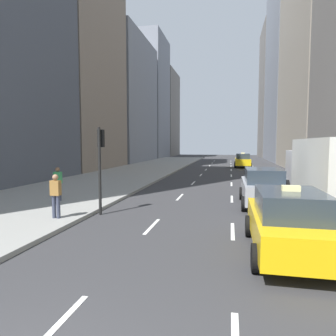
{
  "coord_description": "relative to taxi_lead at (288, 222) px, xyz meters",
  "views": [
    {
      "loc": [
        2.48,
        -2.08,
        2.92
      ],
      "look_at": [
        -0.45,
        11.96,
        1.77
      ],
      "focal_mm": 32.0,
      "sensor_mm": 36.0,
      "label": 1
    }
  ],
  "objects": [
    {
      "name": "taxi_lead",
      "position": [
        0.0,
        0.0,
        0.0
      ],
      "size": [
        2.02,
        4.4,
        1.87
      ],
      "color": "yellow",
      "rests_on": "ground"
    },
    {
      "name": "building_row_left",
      "position": [
        -18.0,
        29.12,
        13.06
      ],
      "size": [
        6.0,
        77.88,
        37.7
      ],
      "color": "#4C515B",
      "rests_on": "ground"
    },
    {
      "name": "traffic_light_pole",
      "position": [
        -6.75,
        3.27,
        1.53
      ],
      "size": [
        0.24,
        0.42,
        3.6
      ],
      "color": "black",
      "rests_on": "ground"
    },
    {
      "name": "box_truck",
      "position": [
        2.8,
        6.43,
        0.83
      ],
      "size": [
        2.58,
        8.4,
        3.15
      ],
      "color": "silver",
      "rests_on": "ground"
    },
    {
      "name": "sedan_black_near",
      "position": [
        0.0,
        6.39,
        0.03
      ],
      "size": [
        2.02,
        4.56,
        1.79
      ],
      "color": "#9EA0A5",
      "rests_on": "ground"
    },
    {
      "name": "pedestrian_mid_block",
      "position": [
        -7.86,
        1.75,
        0.19
      ],
      "size": [
        0.36,
        0.22,
        1.65
      ],
      "color": "#383D51",
      "rests_on": "sidewalk_left"
    },
    {
      "name": "building_row_right",
      "position": [
        8.0,
        35.94,
        12.84
      ],
      "size": [
        6.0,
        74.94,
        33.18
      ],
      "color": "#A89E89",
      "rests_on": "ground"
    },
    {
      "name": "pedestrian_far_walking",
      "position": [
        -9.73,
        4.89,
        0.19
      ],
      "size": [
        0.36,
        0.22,
        1.65
      ],
      "color": "#383D51",
      "rests_on": "sidewalk_left"
    },
    {
      "name": "sidewalk_left",
      "position": [
        -11.0,
        20.9,
        -0.81
      ],
      "size": [
        8.0,
        66.0,
        0.15
      ],
      "primitive_type": "cube",
      "color": "gray",
      "rests_on": "ground"
    },
    {
      "name": "lane_markings",
      "position": [
        -1.4,
        16.9,
        -0.87
      ],
      "size": [
        5.72,
        56.0,
        0.01
      ],
      "color": "white",
      "rests_on": "ground"
    },
    {
      "name": "taxi_second",
      "position": [
        0.0,
        30.14,
        0.0
      ],
      "size": [
        2.02,
        4.4,
        1.87
      ],
      "color": "yellow",
      "rests_on": "ground"
    }
  ]
}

